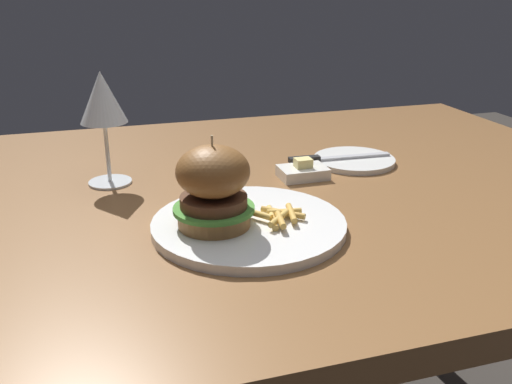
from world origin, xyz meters
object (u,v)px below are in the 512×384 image
object	(u,v)px
wine_glass	(102,101)
butter_dish	(303,171)
bread_plate	(354,160)
main_plate	(249,225)
burger_sandwich	(213,187)
table_knife	(330,158)

from	to	relation	value
wine_glass	butter_dish	bearing A→B (deg)	-12.33
wine_glass	butter_dish	distance (m)	0.37
bread_plate	wine_glass	bearing A→B (deg)	177.42
bread_plate	butter_dish	distance (m)	0.14
main_plate	burger_sandwich	xyz separation A→B (m)	(-0.05, -0.00, 0.06)
wine_glass	butter_dish	xyz separation A→B (m)	(0.33, -0.07, -0.13)
bread_plate	burger_sandwich	bearing A→B (deg)	-144.54
burger_sandwich	wine_glass	bearing A→B (deg)	116.20
butter_dish	table_knife	bearing A→B (deg)	35.11
butter_dish	main_plate	bearing A→B (deg)	-130.22
main_plate	burger_sandwich	bearing A→B (deg)	-178.21
burger_sandwich	bread_plate	xyz separation A→B (m)	(0.33, 0.24, -0.07)
wine_glass	bread_plate	world-z (taller)	wine_glass
wine_glass	bread_plate	distance (m)	0.48
burger_sandwich	wine_glass	xyz separation A→B (m)	(-0.13, 0.26, 0.07)
main_plate	wine_glass	world-z (taller)	wine_glass
table_knife	butter_dish	distance (m)	0.09
table_knife	wine_glass	bearing A→B (deg)	177.43
main_plate	butter_dish	xyz separation A→B (m)	(0.15, 0.18, 0.00)
main_plate	butter_dish	distance (m)	0.24
bread_plate	butter_dish	world-z (taller)	butter_dish
main_plate	bread_plate	xyz separation A→B (m)	(0.28, 0.24, -0.00)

